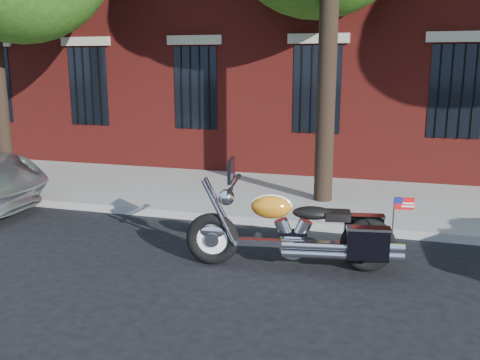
% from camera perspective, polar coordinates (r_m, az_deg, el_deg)
% --- Properties ---
extents(ground, '(120.00, 120.00, 0.00)m').
position_cam_1_polar(ground, '(8.15, 2.38, -7.80)').
color(ground, black).
rests_on(ground, ground).
extents(curb, '(40.00, 0.16, 0.15)m').
position_cam_1_polar(curb, '(9.40, 4.46, -4.57)').
color(curb, gray).
rests_on(curb, ground).
extents(sidewalk, '(40.00, 3.60, 0.15)m').
position_cam_1_polar(sidewalk, '(11.18, 6.50, -1.85)').
color(sidewalk, gray).
rests_on(sidewalk, ground).
extents(motorcycle, '(3.06, 1.15, 1.53)m').
position_cam_1_polar(motorcycle, '(7.43, 6.42, -5.67)').
color(motorcycle, black).
rests_on(motorcycle, ground).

